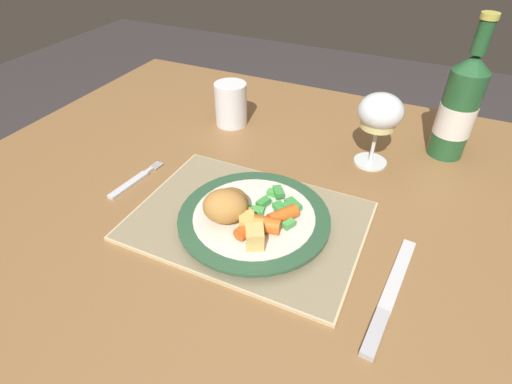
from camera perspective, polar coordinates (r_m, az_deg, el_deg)
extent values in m
cube|color=olive|center=(0.72, 0.38, -0.70)|extent=(1.13, 0.93, 0.04)
cube|color=olive|center=(1.44, -11.44, 2.37)|extent=(0.06, 0.06, 0.70)
cube|color=olive|center=(1.26, 30.91, -9.35)|extent=(0.06, 0.06, 0.70)
cube|color=#CCB789|center=(0.64, -1.14, -4.13)|extent=(0.36, 0.26, 0.01)
cube|color=gray|center=(0.63, -1.14, -3.90)|extent=(0.35, 0.25, 0.00)
cylinder|color=silver|center=(0.62, -0.28, -4.24)|extent=(0.19, 0.19, 0.01)
cylinder|color=#2D5638|center=(0.61, -0.28, -3.62)|extent=(0.23, 0.23, 0.01)
cylinder|color=silver|center=(0.61, -0.28, -3.37)|extent=(0.19, 0.19, 0.00)
ellipsoid|color=#A87033|center=(0.61, -4.02, -1.49)|extent=(0.07, 0.08, 0.04)
ellipsoid|color=#A87033|center=(0.61, -4.58, -1.81)|extent=(0.06, 0.06, 0.03)
ellipsoid|color=#B77F3D|center=(0.59, -4.42, -2.02)|extent=(0.08, 0.08, 0.05)
cube|color=#4CA84C|center=(0.65, 2.57, -0.18)|extent=(0.02, 0.01, 0.01)
cube|color=#4CA84C|center=(0.59, 4.72, -4.56)|extent=(0.02, 0.02, 0.01)
cube|color=green|center=(0.62, 3.50, -2.38)|extent=(0.03, 0.03, 0.01)
cube|color=green|center=(0.62, 1.06, -1.48)|extent=(0.02, 0.03, 0.01)
cube|color=#338438|center=(0.62, 3.90, -2.57)|extent=(0.03, 0.02, 0.01)
cube|color=green|center=(0.61, 4.63, -2.30)|extent=(0.02, 0.02, 0.01)
cube|color=green|center=(0.64, 3.19, 0.04)|extent=(0.03, 0.03, 0.01)
cube|color=green|center=(0.62, 5.32, -1.77)|extent=(0.03, 0.03, 0.01)
cube|color=#4CA84C|center=(0.61, -0.17, -2.70)|extent=(0.03, 0.02, 0.01)
cylinder|color=orange|center=(0.58, 1.13, -4.60)|extent=(0.05, 0.03, 0.02)
cylinder|color=orange|center=(0.60, 3.86, -3.36)|extent=(0.04, 0.05, 0.02)
cylinder|color=#CC5119|center=(0.57, -1.47, -5.39)|extent=(0.03, 0.04, 0.02)
cube|color=silver|center=(0.75, -17.73, 0.97)|extent=(0.02, 0.09, 0.01)
cube|color=silver|center=(0.77, -15.00, 2.98)|extent=(0.01, 0.02, 0.01)
cube|color=silver|center=(0.78, -13.69, 3.59)|extent=(0.00, 0.02, 0.00)
cube|color=silver|center=(0.78, -13.91, 3.67)|extent=(0.00, 0.02, 0.00)
cube|color=silver|center=(0.79, -14.12, 3.75)|extent=(0.00, 0.02, 0.00)
cube|color=silver|center=(0.79, -14.34, 3.83)|extent=(0.00, 0.02, 0.00)
cube|color=silver|center=(0.59, 19.56, -11.03)|extent=(0.03, 0.15, 0.00)
cube|color=#B2B2B7|center=(0.52, 16.62, -18.80)|extent=(0.02, 0.07, 0.01)
cylinder|color=silver|center=(0.80, 15.97, 4.20)|extent=(0.06, 0.06, 0.00)
cylinder|color=silver|center=(0.78, 16.46, 6.56)|extent=(0.01, 0.01, 0.07)
ellipsoid|color=silver|center=(0.75, 17.38, 10.99)|extent=(0.08, 0.08, 0.06)
cylinder|color=#E0D684|center=(0.76, 17.16, 9.92)|extent=(0.06, 0.06, 0.03)
cylinder|color=#23562D|center=(0.85, 26.71, 9.81)|extent=(0.07, 0.07, 0.17)
cone|color=#23562D|center=(0.81, 28.72, 15.92)|extent=(0.07, 0.07, 0.03)
cylinder|color=#23562D|center=(0.80, 29.68, 18.70)|extent=(0.03, 0.03, 0.06)
cylinder|color=#BFB74C|center=(0.79, 30.46, 20.88)|extent=(0.03, 0.03, 0.01)
cylinder|color=white|center=(0.85, 26.55, 9.31)|extent=(0.07, 0.07, 0.06)
cube|color=#DBB256|center=(0.58, -1.34, -4.41)|extent=(0.03, 0.03, 0.03)
cube|color=#E5BC66|center=(0.56, -0.18, -6.46)|extent=(0.04, 0.04, 0.03)
cube|color=gold|center=(0.58, -0.37, -4.96)|extent=(0.03, 0.02, 0.02)
cube|color=gold|center=(0.59, -1.15, -3.71)|extent=(0.03, 0.03, 0.02)
cube|color=#DBB256|center=(0.58, -0.91, -5.04)|extent=(0.03, 0.03, 0.02)
cylinder|color=white|center=(0.89, -3.61, 12.41)|extent=(0.07, 0.07, 0.09)
cylinder|color=gray|center=(0.87, -3.72, 14.93)|extent=(0.06, 0.06, 0.01)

